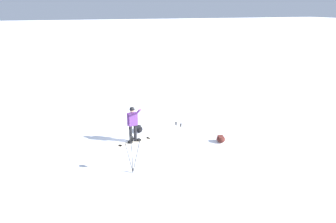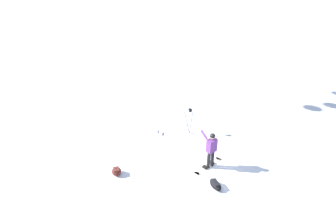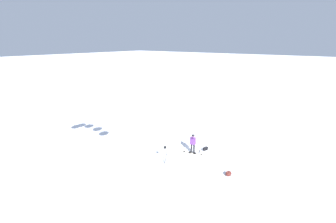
# 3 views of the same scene
# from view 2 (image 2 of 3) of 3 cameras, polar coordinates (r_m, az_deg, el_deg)

# --- Properties ---
(ground_plane) EXTENTS (300.00, 300.00, 0.00)m
(ground_plane) POSITION_cam_2_polar(r_m,az_deg,el_deg) (11.16, 5.16, -12.49)
(ground_plane) COLOR white
(snowboarder) EXTENTS (0.54, 0.63, 1.66)m
(snowboarder) POSITION_cam_2_polar(r_m,az_deg,el_deg) (10.80, 9.58, -7.77)
(snowboarder) COLOR black
(snowboarder) RESTS_ON ground_plane
(snowboard) EXTENTS (1.76, 0.67, 0.10)m
(snowboard) POSITION_cam_2_polar(r_m,az_deg,el_deg) (11.38, 8.88, -11.72)
(snowboard) COLOR beige
(snowboard) RESTS_ON ground_plane
(gear_bag_large) EXTENTS (0.46, 0.53, 0.30)m
(gear_bag_large) POSITION_cam_2_polar(r_m,az_deg,el_deg) (10.94, -11.32, -12.83)
(gear_bag_large) COLOR #4C1E19
(gear_bag_large) RESTS_ON ground_plane
(camera_tripod) EXTENTS (0.54, 0.45, 1.42)m
(camera_tripod) POSITION_cam_2_polar(r_m,az_deg,el_deg) (13.03, 4.89, -1.04)
(camera_tripod) COLOR #262628
(camera_tripod) RESTS_ON ground_plane
(gear_bag_small) EXTENTS (0.43, 0.71, 0.26)m
(gear_bag_small) POSITION_cam_2_polar(r_m,az_deg,el_deg) (10.35, 10.44, -15.57)
(gear_bag_small) COLOR black
(gear_bag_small) RESTS_ON ground_plane
(ski_poles) EXTENTS (0.24, 0.33, 1.29)m
(ski_poles) POSITION_cam_2_polar(r_m,az_deg,el_deg) (11.35, -1.62, -6.40)
(ski_poles) COLOR gray
(ski_poles) RESTS_ON ground_plane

